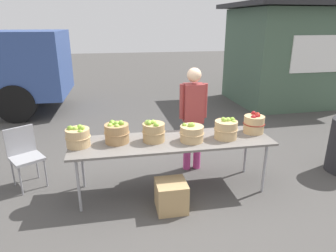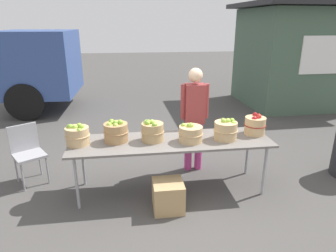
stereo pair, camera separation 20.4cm
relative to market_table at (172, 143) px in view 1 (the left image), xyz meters
name	(u,v)px [view 1 (the left image)]	position (x,y,z in m)	size (l,w,h in m)	color
ground_plane	(172,189)	(0.00, 0.00, -0.71)	(40.00, 40.00, 0.00)	#474442
market_table	(172,143)	(0.00, 0.00, 0.00)	(2.70, 0.76, 0.75)	slate
apple_basket_green_0	(78,137)	(-1.22, 0.03, 0.16)	(0.32, 0.32, 0.28)	tan
apple_basket_green_1	(117,133)	(-0.73, 0.07, 0.17)	(0.33, 0.33, 0.30)	#A87F51
apple_basket_green_2	(153,131)	(-0.25, 0.02, 0.17)	(0.31, 0.31, 0.30)	tan
apple_basket_green_3	(192,133)	(0.25, -0.07, 0.15)	(0.33, 0.33, 0.26)	tan
apple_basket_green_4	(226,129)	(0.74, -0.05, 0.17)	(0.33, 0.33, 0.29)	tan
apple_basket_red_0	(254,124)	(1.21, 0.08, 0.17)	(0.31, 0.31, 0.30)	tan
vendor_adult	(193,112)	(0.44, 0.58, 0.24)	(0.43, 0.22, 1.63)	#CC3F8C
food_kiosk	(290,54)	(4.30, 4.28, 0.67)	(3.57, 2.98, 2.74)	#47604C
folding_chair	(24,152)	(-2.03, 0.52, -0.21)	(0.55, 0.55, 0.86)	#99999E
produce_crate	(171,196)	(-0.10, -0.47, -0.52)	(0.38, 0.38, 0.38)	tan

